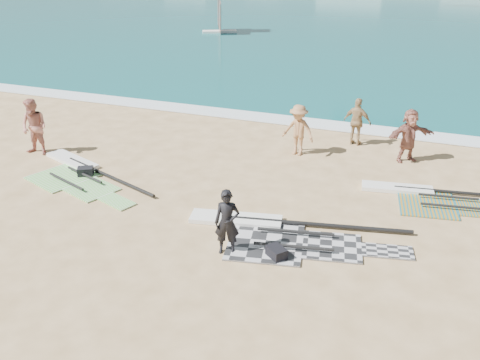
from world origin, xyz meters
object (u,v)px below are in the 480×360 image
(gear_bag_far, at_px, (276,253))
(beachgoer_back, at_px, (357,122))
(person_wetsuit, at_px, (227,222))
(rig_orange, at_px, (432,198))
(beachgoer_mid, at_px, (298,130))
(rig_grey, at_px, (277,232))
(gear_bag_near, at_px, (86,172))
(beachgoer_left, at_px, (34,127))
(rig_green, at_px, (79,173))
(beachgoer_right, at_px, (409,135))

(gear_bag_far, relative_size, beachgoer_back, 0.28)
(person_wetsuit, height_order, beachgoer_back, beachgoer_back)
(rig_orange, distance_m, beachgoer_mid, 5.19)
(rig_orange, bearing_deg, beachgoer_back, 118.71)
(rig_grey, xyz_separation_m, gear_bag_near, (-6.90, 1.35, 0.10))
(rig_orange, bearing_deg, beachgoer_mid, 147.44)
(beachgoer_back, bearing_deg, beachgoer_left, 36.48)
(rig_orange, relative_size, person_wetsuit, 3.03)
(rig_green, bearing_deg, person_wetsuit, -2.28)
(gear_bag_near, relative_size, beachgoer_left, 0.24)
(rig_orange, xyz_separation_m, beachgoer_back, (-2.90, 3.79, 0.84))
(gear_bag_near, height_order, gear_bag_far, gear_bag_near)
(gear_bag_near, bearing_deg, rig_orange, 11.66)
(beachgoer_left, bearing_deg, beachgoer_back, 24.91)
(person_wetsuit, height_order, beachgoer_left, beachgoer_left)
(beachgoer_back, bearing_deg, rig_green, 47.93)
(gear_bag_near, bearing_deg, rig_grey, -11.11)
(rig_grey, height_order, beachgoer_right, beachgoer_right)
(person_wetsuit, bearing_deg, beachgoer_back, 64.42)
(rig_green, relative_size, gear_bag_far, 10.57)
(gear_bag_near, distance_m, gear_bag_far, 7.62)
(beachgoer_left, bearing_deg, gear_bag_far, -19.82)
(person_wetsuit, distance_m, beachgoer_left, 9.49)
(beachgoer_left, height_order, beachgoer_back, beachgoer_left)
(rig_green, distance_m, person_wetsuit, 6.87)
(rig_grey, bearing_deg, gear_bag_far, -85.53)
(beachgoer_mid, relative_size, beachgoer_back, 1.03)
(rig_orange, distance_m, beachgoer_left, 13.44)
(beachgoer_right, bearing_deg, beachgoer_left, 160.48)
(rig_green, xyz_separation_m, gear_bag_far, (7.49, -2.49, 0.10))
(beachgoer_mid, distance_m, beachgoer_back, 2.48)
(gear_bag_far, distance_m, beachgoer_right, 7.89)
(gear_bag_far, bearing_deg, person_wetsuit, -172.22)
(beachgoer_back, bearing_deg, gear_bag_far, 97.82)
(rig_orange, distance_m, beachgoer_right, 3.11)
(gear_bag_near, relative_size, beachgoer_right, 0.26)
(gear_bag_far, relative_size, person_wetsuit, 0.29)
(beachgoer_mid, relative_size, beachgoer_right, 0.98)
(rig_green, relative_size, rig_orange, 1.02)
(rig_orange, bearing_deg, gear_bag_far, -134.89)
(person_wetsuit, bearing_deg, rig_green, 142.78)
(rig_grey, xyz_separation_m, beachgoer_right, (2.72, 6.36, 0.88))
(rig_green, relative_size, beachgoer_back, 2.94)
(rig_green, height_order, gear_bag_near, gear_bag_near)
(gear_bag_near, xyz_separation_m, person_wetsuit, (6.00, -2.64, 0.69))
(rig_grey, relative_size, person_wetsuit, 3.59)
(beachgoer_right, bearing_deg, gear_bag_near, 170.24)
(rig_grey, distance_m, rig_orange, 5.14)
(person_wetsuit, relative_size, beachgoer_back, 0.95)
(rig_orange, bearing_deg, rig_green, -177.46)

